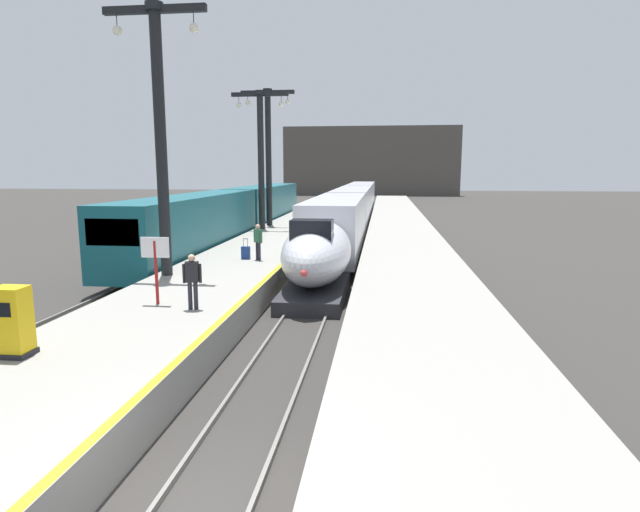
# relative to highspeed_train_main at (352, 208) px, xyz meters

# --- Properties ---
(platform_left) EXTENTS (4.80, 110.00, 1.05)m
(platform_left) POSITION_rel_highspeed_train_main_xyz_m (-4.05, -13.97, -1.43)
(platform_left) COLOR gray
(platform_left) RESTS_ON ground
(platform_right) EXTENTS (4.80, 110.00, 1.05)m
(platform_right) POSITION_rel_highspeed_train_main_xyz_m (4.05, -13.97, -1.43)
(platform_right) COLOR gray
(platform_right) RESTS_ON ground
(platform_left_safety_stripe) EXTENTS (0.20, 107.80, 0.01)m
(platform_left_safety_stripe) POSITION_rel_highspeed_train_main_xyz_m (-1.77, -13.97, -0.90)
(platform_left_safety_stripe) COLOR yellow
(platform_left_safety_stripe) RESTS_ON platform_left
(rail_main_left) EXTENTS (0.08, 110.00, 0.12)m
(rail_main_left) POSITION_rel_highspeed_train_main_xyz_m (-0.75, -11.22, -1.89)
(rail_main_left) COLOR slate
(rail_main_left) RESTS_ON ground
(rail_main_right) EXTENTS (0.08, 110.00, 0.12)m
(rail_main_right) POSITION_rel_highspeed_train_main_xyz_m (0.75, -11.22, -1.89)
(rail_main_right) COLOR slate
(rail_main_right) RESTS_ON ground
(rail_secondary_left) EXTENTS (0.08, 110.00, 0.12)m
(rail_secondary_left) POSITION_rel_highspeed_train_main_xyz_m (-8.85, -11.22, -1.89)
(rail_secondary_left) COLOR slate
(rail_secondary_left) RESTS_ON ground
(rail_secondary_right) EXTENTS (0.08, 110.00, 0.12)m
(rail_secondary_right) POSITION_rel_highspeed_train_main_xyz_m (-7.35, -11.22, -1.89)
(rail_secondary_right) COLOR slate
(rail_secondary_right) RESTS_ON ground
(highspeed_train_main) EXTENTS (2.92, 57.41, 3.60)m
(highspeed_train_main) POSITION_rel_highspeed_train_main_xyz_m (0.00, 0.00, 0.00)
(highspeed_train_main) COLOR silver
(highspeed_train_main) RESTS_ON ground
(regional_train_adjacent) EXTENTS (2.85, 36.60, 3.80)m
(regional_train_adjacent) POSITION_rel_highspeed_train_main_xyz_m (-8.10, -7.80, 0.18)
(regional_train_adjacent) COLOR #145660
(regional_train_adjacent) RESTS_ON ground
(station_column_mid) EXTENTS (4.00, 0.68, 10.31)m
(station_column_mid) POSITION_rel_highspeed_train_main_xyz_m (-5.90, -25.86, 5.22)
(station_column_mid) COLOR black
(station_column_mid) RESTS_ON platform_left
(station_column_far) EXTENTS (4.00, 0.68, 9.58)m
(station_column_far) POSITION_rel_highspeed_train_main_xyz_m (-5.90, -9.09, 4.83)
(station_column_far) COLOR black
(station_column_far) RESTS_ON platform_left
(station_column_distant) EXTENTS (4.00, 0.68, 10.05)m
(station_column_distant) POSITION_rel_highspeed_train_main_xyz_m (-5.90, -6.62, 5.08)
(station_column_distant) COLOR black
(station_column_distant) RESTS_ON platform_left
(passenger_near_edge) EXTENTS (0.46, 0.41, 1.69)m
(passenger_near_edge) POSITION_rel_highspeed_train_main_xyz_m (-3.06, -22.02, 0.09)
(passenger_near_edge) COLOR #23232D
(passenger_near_edge) RESTS_ON platform_left
(passenger_mid_platform) EXTENTS (0.56, 0.29, 1.69)m
(passenger_mid_platform) POSITION_rel_highspeed_train_main_xyz_m (-2.96, -30.81, 0.09)
(passenger_mid_platform) COLOR #23232D
(passenger_mid_platform) RESTS_ON platform_left
(rolling_suitcase) EXTENTS (0.40, 0.22, 0.98)m
(rolling_suitcase) POSITION_rel_highspeed_train_main_xyz_m (-3.73, -21.81, -0.60)
(rolling_suitcase) COLOR navy
(rolling_suitcase) RESTS_ON platform_left
(ticket_machine_yellow) EXTENTS (0.76, 0.62, 1.60)m
(ticket_machine_yellow) POSITION_rel_highspeed_train_main_xyz_m (-5.55, -35.15, -0.16)
(ticket_machine_yellow) COLOR yellow
(ticket_machine_yellow) RESTS_ON platform_left
(departure_info_board) EXTENTS (0.90, 0.10, 2.12)m
(departure_info_board) POSITION_rel_highspeed_train_main_xyz_m (-4.32, -30.31, 0.60)
(departure_info_board) COLOR maroon
(departure_info_board) RESTS_ON platform_left
(terminus_back_wall) EXTENTS (36.00, 2.00, 14.00)m
(terminus_back_wall) POSITION_rel_highspeed_train_main_xyz_m (0.00, 63.28, 5.05)
(terminus_back_wall) COLOR #4C4742
(terminus_back_wall) RESTS_ON ground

